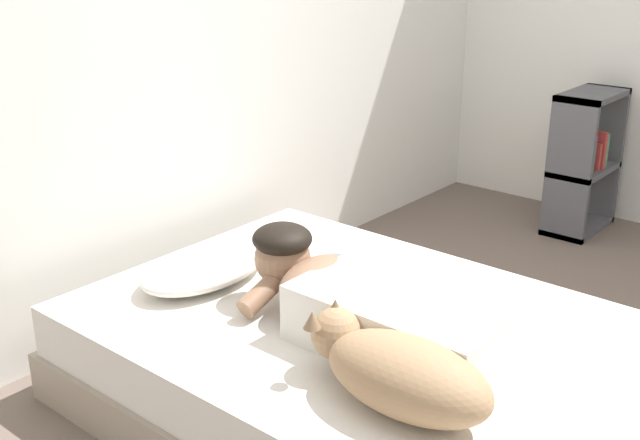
# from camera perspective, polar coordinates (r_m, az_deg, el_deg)

# --- Properties ---
(ground_plane) EXTENTS (12.70, 12.70, 0.00)m
(ground_plane) POSITION_cam_1_polar(r_m,az_deg,el_deg) (2.75, 13.82, -14.16)
(ground_plane) COLOR #66564C
(back_wall) EXTENTS (4.35, 0.12, 2.50)m
(back_wall) POSITION_cam_1_polar(r_m,az_deg,el_deg) (3.24, -10.14, 15.15)
(back_wall) COLOR silver
(back_wall) RESTS_ON ground
(bed) EXTENTS (1.32, 1.90, 0.35)m
(bed) POSITION_cam_1_polar(r_m,az_deg,el_deg) (2.62, 3.44, -10.83)
(bed) COLOR gray
(bed) RESTS_ON ground
(pillow) EXTENTS (0.52, 0.32, 0.11)m
(pillow) POSITION_cam_1_polar(r_m,az_deg,el_deg) (2.81, -8.40, -3.39)
(pillow) COLOR white
(pillow) RESTS_ON bed
(person_lying) EXTENTS (0.43, 0.92, 0.27)m
(person_lying) POSITION_cam_1_polar(r_m,az_deg,el_deg) (2.42, 3.61, -5.92)
(person_lying) COLOR silver
(person_lying) RESTS_ON bed
(dog) EXTENTS (0.26, 0.57, 0.21)m
(dog) POSITION_cam_1_polar(r_m,az_deg,el_deg) (2.08, 5.70, -10.86)
(dog) COLOR #9E7A56
(dog) RESTS_ON bed
(coffee_cup) EXTENTS (0.12, 0.09, 0.07)m
(coffee_cup) POSITION_cam_1_polar(r_m,az_deg,el_deg) (2.82, 1.06, -3.47)
(coffee_cup) COLOR teal
(coffee_cup) RESTS_ON bed
(cell_phone) EXTENTS (0.07, 0.14, 0.01)m
(cell_phone) POSITION_cam_1_polar(r_m,az_deg,el_deg) (2.44, 1.04, -8.40)
(cell_phone) COLOR black
(cell_phone) RESTS_ON bed
(bookshelf) EXTENTS (0.45, 0.24, 0.75)m
(bookshelf) POSITION_cam_1_polar(r_m,az_deg,el_deg) (4.37, 18.67, 4.13)
(bookshelf) COLOR #4C4C51
(bookshelf) RESTS_ON ground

